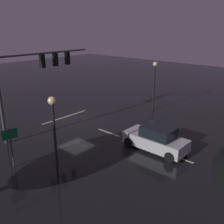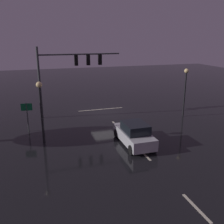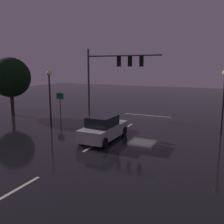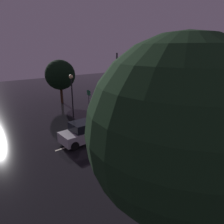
# 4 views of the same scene
# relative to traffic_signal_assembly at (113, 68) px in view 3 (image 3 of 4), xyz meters

# --- Properties ---
(ground_plane) EXTENTS (80.00, 80.00, 0.00)m
(ground_plane) POSITION_rel_traffic_signal_assembly_xyz_m (-3.40, 0.27, -4.83)
(ground_plane) COLOR black
(traffic_signal_assembly) EXTENTS (8.04, 0.47, 6.83)m
(traffic_signal_assembly) POSITION_rel_traffic_signal_assembly_xyz_m (0.00, 0.00, 0.00)
(traffic_signal_assembly) COLOR #383A3D
(traffic_signal_assembly) RESTS_ON ground_plane
(lane_dash_far) EXTENTS (0.16, 2.20, 0.01)m
(lane_dash_far) POSITION_rel_traffic_signal_assembly_xyz_m (-3.40, 4.27, -4.83)
(lane_dash_far) COLOR beige
(lane_dash_far) RESTS_ON ground_plane
(lane_dash_mid) EXTENTS (0.16, 2.20, 0.01)m
(lane_dash_mid) POSITION_rel_traffic_signal_assembly_xyz_m (-3.40, 10.27, -4.83)
(lane_dash_mid) COLOR beige
(lane_dash_mid) RESTS_ON ground_plane
(lane_dash_near) EXTENTS (0.16, 2.20, 0.01)m
(lane_dash_near) POSITION_rel_traffic_signal_assembly_xyz_m (-3.40, 16.27, -4.83)
(lane_dash_near) COLOR beige
(lane_dash_near) RESTS_ON ground_plane
(stop_bar) EXTENTS (5.00, 0.16, 0.01)m
(stop_bar) POSITION_rel_traffic_signal_assembly_xyz_m (-3.40, -1.18, -4.83)
(stop_bar) COLOR beige
(stop_bar) RESTS_ON ground_plane
(car_approaching) EXTENTS (1.91, 4.38, 1.70)m
(car_approaching) POSITION_rel_traffic_signal_assembly_xyz_m (-3.36, 8.61, -4.03)
(car_approaching) COLOR #B7B7BC
(car_approaching) RESTS_ON ground_plane
(street_lamp_left_kerb) EXTENTS (0.44, 0.44, 4.77)m
(street_lamp_left_kerb) POSITION_rel_traffic_signal_assembly_xyz_m (-10.63, 3.71, -1.46)
(street_lamp_left_kerb) COLOR black
(street_lamp_left_kerb) RESTS_ON ground_plane
(street_lamp_right_kerb) EXTENTS (0.44, 0.44, 4.66)m
(street_lamp_right_kerb) POSITION_rel_traffic_signal_assembly_xyz_m (3.05, 6.30, -1.54)
(street_lamp_right_kerb) COLOR black
(street_lamp_right_kerb) RESTS_ON ground_plane
(route_sign) EXTENTS (0.90, 0.18, 2.48)m
(route_sign) POSITION_rel_traffic_signal_assembly_xyz_m (4.15, 3.46, -3.04)
(route_sign) COLOR #383A3D
(route_sign) RESTS_ON ground_plane
(tree_right_near) EXTENTS (4.07, 4.07, 5.94)m
(tree_right_near) POSITION_rel_traffic_signal_assembly_xyz_m (9.45, 4.57, -0.93)
(tree_right_near) COLOR #382314
(tree_right_near) RESTS_ON ground_plane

